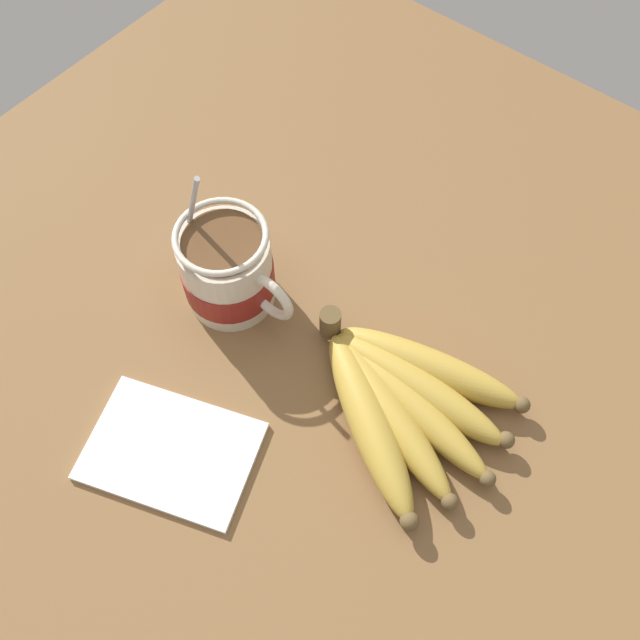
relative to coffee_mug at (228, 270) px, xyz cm
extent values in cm
cube|color=brown|center=(8.51, 2.32, -6.24)|extent=(91.54, 91.54, 3.74)
cylinder|color=beige|center=(-0.12, 0.00, -0.12)|extent=(8.50, 8.50, 8.50)
cylinder|color=maroon|center=(-0.12, 0.00, -1.02)|extent=(8.70, 8.70, 3.35)
torus|color=beige|center=(5.04, 0.00, 0.42)|extent=(5.49, 0.90, 5.49)
cylinder|color=brown|center=(-0.12, 0.00, 4.23)|extent=(7.30, 7.30, 0.40)
torus|color=beige|center=(-0.12, 0.00, 5.20)|extent=(8.50, 8.50, 0.60)
cylinder|color=#B2B2B7|center=(-4.00, 0.00, 4.34)|extent=(5.25, 0.50, 14.57)
ellipsoid|color=#B2B2B7|center=(-1.61, 0.00, -2.87)|extent=(3.00, 2.00, 0.80)
cylinder|color=brown|center=(10.29, 2.35, -1.77)|extent=(2.00, 2.00, 3.00)
ellipsoid|color=#B79338|center=(18.73, -2.98, -2.58)|extent=(17.11, 12.62, 3.57)
sphere|color=brown|center=(26.33, -7.78, -2.58)|extent=(1.60, 1.60, 1.60)
ellipsoid|color=#B79338|center=(19.60, -1.19, -2.75)|extent=(17.92, 9.40, 3.24)
sphere|color=brown|center=(27.99, -4.38, -2.75)|extent=(1.46, 1.46, 1.46)
ellipsoid|color=#B79338|center=(20.33, 0.70, -2.79)|extent=(18.63, 6.10, 3.15)
sphere|color=brown|center=(29.39, -0.80, -2.79)|extent=(1.42, 1.42, 1.42)
ellipsoid|color=#B79338|center=(20.05, 2.71, -2.67)|extent=(17.65, 4.02, 3.39)
sphere|color=brown|center=(28.81, 3.02, -2.67)|extent=(1.53, 1.53, 1.53)
ellipsoid|color=#B79338|center=(19.72, 4.62, -2.66)|extent=(17.73, 7.39, 3.42)
sphere|color=brown|center=(28.19, 6.66, -2.66)|extent=(1.54, 1.54, 1.54)
cube|color=white|center=(6.63, -15.31, -4.07)|extent=(16.91, 14.33, 0.60)
camera|label=1|loc=(29.79, -23.61, 54.99)|focal=40.00mm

